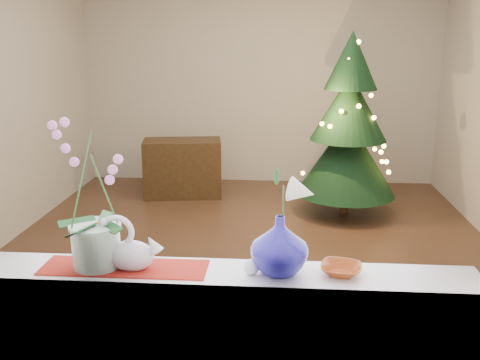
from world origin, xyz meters
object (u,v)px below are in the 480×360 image
at_px(blue_vase, 280,241).
at_px(orchid_pot, 93,196).
at_px(paperweight, 252,267).
at_px(swan, 131,244).
at_px(side_table, 183,168).
at_px(amber_dish, 341,270).
at_px(xmas_tree, 348,125).

bearing_deg(blue_vase, orchid_pot, -179.81).
bearing_deg(paperweight, swan, 178.77).
distance_m(swan, side_table, 4.20).
bearing_deg(amber_dish, side_table, 109.04).
distance_m(swan, paperweight, 0.51).
height_order(blue_vase, xmas_tree, xmas_tree).
xyz_separation_m(orchid_pot, paperweight, (0.65, -0.02, -0.28)).
bearing_deg(blue_vase, swan, -178.60).
height_order(paperweight, amber_dish, paperweight).
bearing_deg(swan, xmas_tree, 88.24).
height_order(xmas_tree, side_table, xmas_tree).
relative_size(swan, amber_dish, 1.85).
distance_m(orchid_pot, amber_dish, 1.06).
xyz_separation_m(orchid_pot, xmas_tree, (1.48, 3.58, -0.27)).
relative_size(blue_vase, xmas_tree, 0.15).
relative_size(blue_vase, paperweight, 4.27).
bearing_deg(amber_dish, paperweight, -175.40).
distance_m(amber_dish, xmas_tree, 3.60).
relative_size(swan, blue_vase, 0.94).
height_order(orchid_pot, xmas_tree, xmas_tree).
distance_m(swan, blue_vase, 0.62).
xyz_separation_m(swan, xmas_tree, (1.33, 3.59, -0.07)).
bearing_deg(swan, blue_vase, 19.88).
distance_m(orchid_pot, swan, 0.25).
bearing_deg(xmas_tree, swan, -110.24).
height_order(swan, paperweight, swan).
bearing_deg(side_table, paperweight, -84.10).
relative_size(paperweight, amber_dish, 0.46).
xyz_separation_m(amber_dish, xmas_tree, (0.45, 3.57, 0.02)).
height_order(paperweight, side_table, paperweight).
xyz_separation_m(orchid_pot, swan, (0.15, -0.01, -0.20)).
xyz_separation_m(orchid_pot, blue_vase, (0.77, 0.00, -0.18)).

